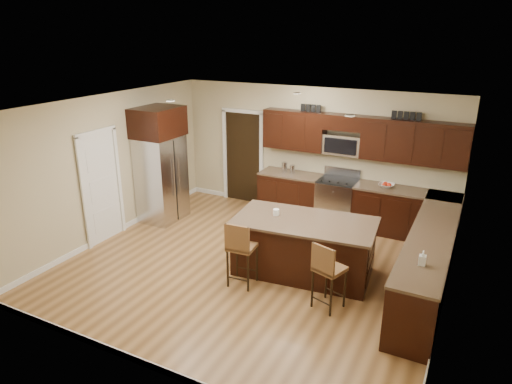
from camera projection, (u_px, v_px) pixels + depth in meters
The scene contains 22 objects.
floor at pixel (252, 266), 7.71m from camera, with size 6.00×6.00×0.00m, color olive.
ceiling at pixel (252, 106), 6.80m from camera, with size 6.00×6.00×0.00m, color silver.
wall_back at pixel (312, 152), 9.57m from camera, with size 6.00×6.00×0.00m, color #BDB189.
wall_left at pixel (110, 167), 8.54m from camera, with size 5.50×5.50×0.00m, color #BDB189.
wall_right at pixel (455, 226), 5.98m from camera, with size 5.50×5.50×0.00m, color #BDB189.
base_cabinets at pixel (387, 231), 7.96m from camera, with size 4.02×3.96×0.92m.
upper_cabinets at pixel (361, 136), 8.82m from camera, with size 4.00×0.33×0.80m.
range at pixel (337, 201), 9.32m from camera, with size 0.76×0.64×1.11m.
microwave at pixel (343, 145), 9.06m from camera, with size 0.76×0.31×0.40m, color silver.
doorway at pixel (243, 158), 10.37m from camera, with size 0.85×0.03×2.06m, color black.
pantry_door at pixel (101, 188), 8.39m from camera, with size 0.03×0.80×2.04m, color white.
letter_decor at pixel (356, 112), 8.72m from camera, with size 2.20×0.03×0.15m, color black, non-canonical shape.
island at pixel (304, 248), 7.40m from camera, with size 2.35×1.39×0.92m.
stool_left at pixel (240, 247), 6.91m from camera, with size 0.43×0.43×1.07m.
stool_right at pixel (327, 269), 6.34m from camera, with size 0.48×0.48×1.02m.
refrigerator at pixel (161, 164), 9.27m from camera, with size 0.79×0.94×2.35m.
floor_mat at pixel (340, 244), 8.50m from camera, with size 1.02×0.68×0.01m, color brown.
fruit_bowl at pixel (386, 185), 8.75m from camera, with size 0.30×0.30×0.07m, color silver.
soap_bottle at pixel (423, 258), 5.84m from camera, with size 0.09×0.09×0.20m, color #B2B2B2.
canister_tall at pixel (284, 167), 9.64m from camera, with size 0.12×0.12×0.22m, color silver.
canister_short at pixel (292, 169), 9.57m from camera, with size 0.11×0.11×0.18m, color silver.
island_jar at pixel (276, 212), 7.43m from camera, with size 0.10×0.10×0.10m, color white.
Camera 1 is at (3.17, -6.06, 3.78)m, focal length 32.00 mm.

